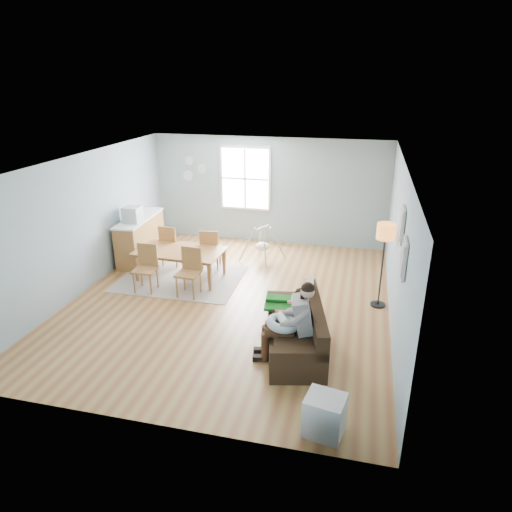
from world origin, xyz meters
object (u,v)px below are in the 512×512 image
(chair_sw, at_px, (146,264))
(counter, at_px, (141,238))
(dining_table, at_px, (180,265))
(chair_ne, at_px, (210,247))
(baby_swing, at_px, (262,246))
(father, at_px, (292,319))
(storage_cube, at_px, (324,415))
(monitor, at_px, (132,214))
(floor_lamp, at_px, (385,239))
(chair_se, at_px, (190,268))
(sofa, at_px, (298,333))
(chair_nw, at_px, (170,243))
(toddler, at_px, (294,306))

(chair_sw, height_order, counter, counter)
(dining_table, distance_m, chair_ne, 0.82)
(chair_sw, height_order, baby_swing, chair_sw)
(father, xyz_separation_m, chair_sw, (-3.25, 1.73, -0.14))
(storage_cube, bearing_deg, chair_ne, 123.63)
(dining_table, height_order, monitor, monitor)
(floor_lamp, height_order, dining_table, floor_lamp)
(father, relative_size, chair_sw, 1.35)
(storage_cube, distance_m, counter, 6.79)
(counter, bearing_deg, chair_se, -40.02)
(chair_se, distance_m, monitor, 2.27)
(sofa, height_order, floor_lamp, floor_lamp)
(storage_cube, xyz_separation_m, counter, (-4.82, 4.78, 0.25))
(chair_sw, xyz_separation_m, baby_swing, (1.93, 2.08, -0.18))
(monitor, bearing_deg, chair_nw, 2.24)
(chair_ne, bearing_deg, chair_nw, -179.02)
(father, distance_m, chair_se, 2.91)
(chair_sw, relative_size, chair_se, 1.00)
(monitor, xyz_separation_m, baby_swing, (2.81, 0.86, -0.82))
(chair_sw, bearing_deg, floor_lamp, 4.62)
(chair_ne, bearing_deg, sofa, -48.47)
(toddler, xyz_separation_m, baby_swing, (-1.27, 3.35, -0.29))
(dining_table, height_order, baby_swing, baby_swing)
(sofa, relative_size, storage_cube, 3.88)
(floor_lamp, bearing_deg, chair_se, -174.41)
(dining_table, xyz_separation_m, chair_ne, (0.46, 0.64, 0.22))
(floor_lamp, xyz_separation_m, dining_table, (-4.13, 0.26, -1.03))
(floor_lamp, distance_m, storage_cube, 3.81)
(father, distance_m, toddler, 0.46)
(storage_cube, height_order, baby_swing, baby_swing)
(toddler, xyz_separation_m, dining_table, (-2.75, 1.91, -0.34))
(storage_cube, relative_size, chair_se, 0.55)
(storage_cube, bearing_deg, floor_lamp, 79.20)
(toddler, bearing_deg, chair_nw, 141.90)
(chair_nw, xyz_separation_m, chair_ne, (0.94, 0.02, -0.02))
(chair_ne, bearing_deg, chair_se, -89.49)
(father, height_order, chair_se, father)
(chair_se, distance_m, counter, 2.41)
(storage_cube, relative_size, counter, 0.29)
(father, bearing_deg, storage_cube, -66.53)
(toddler, relative_size, storage_cube, 1.45)
(chair_sw, bearing_deg, counter, 120.47)
(counter, xyz_separation_m, monitor, (0.04, -0.34, 0.67))
(sofa, distance_m, toddler, 0.43)
(chair_nw, bearing_deg, toddler, -38.10)
(sofa, height_order, dining_table, sofa)
(chair_se, bearing_deg, counter, 139.98)
(chair_ne, relative_size, monitor, 2.53)
(storage_cube, bearing_deg, sofa, 108.26)
(baby_swing, bearing_deg, toddler, -69.22)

